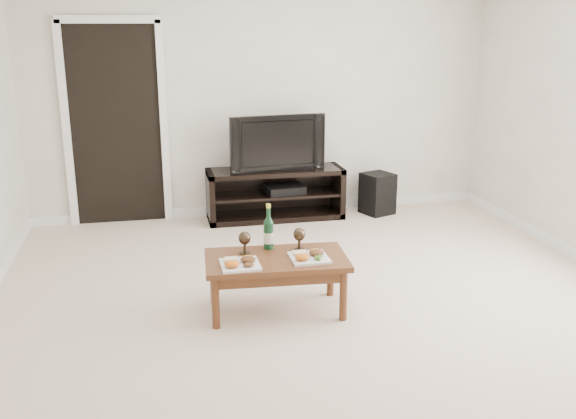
{
  "coord_description": "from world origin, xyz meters",
  "views": [
    {
      "loc": [
        -1.19,
        -4.1,
        2.07
      ],
      "look_at": [
        -0.22,
        0.46,
        0.7
      ],
      "focal_mm": 40.0,
      "sensor_mm": 36.0,
      "label": 1
    }
  ],
  "objects_px": {
    "subwoofer": "(377,193)",
    "coffee_table": "(276,284)",
    "media_console": "(275,194)",
    "television": "(275,142)"
  },
  "relations": [
    {
      "from": "coffee_table",
      "to": "media_console",
      "type": "bearing_deg",
      "value": 79.15
    },
    {
      "from": "television",
      "to": "subwoofer",
      "type": "xyz_separation_m",
      "value": [
        1.15,
        -0.05,
        -0.62
      ]
    },
    {
      "from": "subwoofer",
      "to": "coffee_table",
      "type": "relative_size",
      "value": 0.44
    },
    {
      "from": "media_console",
      "to": "television",
      "type": "xyz_separation_m",
      "value": [
        0.0,
        0.0,
        0.57
      ]
    },
    {
      "from": "media_console",
      "to": "subwoofer",
      "type": "distance_m",
      "value": 1.15
    },
    {
      "from": "television",
      "to": "subwoofer",
      "type": "height_order",
      "value": "television"
    },
    {
      "from": "media_console",
      "to": "subwoofer",
      "type": "relative_size",
      "value": 3.21
    },
    {
      "from": "subwoofer",
      "to": "coffee_table",
      "type": "height_order",
      "value": "subwoofer"
    },
    {
      "from": "subwoofer",
      "to": "coffee_table",
      "type": "distance_m",
      "value": 2.75
    },
    {
      "from": "coffee_table",
      "to": "television",
      "type": "bearing_deg",
      "value": 79.15
    }
  ]
}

